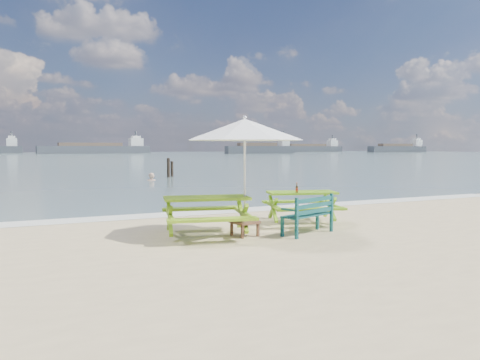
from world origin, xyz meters
name	(u,v)px	position (x,y,z in m)	size (l,w,h in m)	color
sea	(51,157)	(0.00, 85.00, 0.00)	(300.00, 300.00, 0.00)	slate
foam_strip	(213,212)	(0.00, 4.60, 0.01)	(22.00, 0.90, 0.01)	silver
picnic_table_left	(207,217)	(-1.45, 1.31, 0.39)	(2.08, 2.22, 0.82)	#719D17
picnic_table_right	(302,208)	(1.19, 1.90, 0.37)	(2.03, 2.15, 0.76)	#649716
park_bench	(307,222)	(0.55, 0.68, 0.24)	(1.35, 0.83, 0.79)	#104343
side_table	(245,228)	(-0.73, 1.04, 0.16)	(0.56, 0.56, 0.31)	brown
patio_umbrella	(245,130)	(-0.73, 1.04, 2.17)	(2.79, 2.79, 2.39)	silver
beer_bottle	(297,189)	(0.92, 1.70, 0.84)	(0.06, 0.06, 0.23)	brown
swimmer	(151,189)	(1.54, 17.61, -0.47)	(0.72, 0.54, 1.79)	tan
mooring_pilings	(170,170)	(3.27, 19.91, 0.44)	(0.58, 0.78, 1.35)	black
cargo_ships	(217,149)	(49.81, 126.64, 1.18)	(151.18, 40.40, 4.40)	#3A3E45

